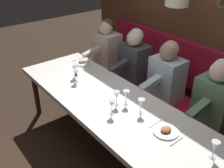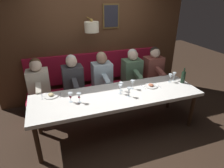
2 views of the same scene
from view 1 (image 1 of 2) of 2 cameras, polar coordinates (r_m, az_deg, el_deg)
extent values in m
plane|color=#332319|center=(3.30, 0.16, -14.83)|extent=(12.00, 12.00, 0.00)
cube|color=white|center=(2.85, 0.18, -4.58)|extent=(0.90, 2.88, 0.06)
cylinder|color=#301E12|center=(3.91, -16.31, -2.06)|extent=(0.07, 0.07, 0.68)
cylinder|color=#301E12|center=(4.17, -7.57, 1.01)|extent=(0.07, 0.07, 0.68)
cube|color=maroon|center=(3.65, 11.20, -5.93)|extent=(0.52, 3.08, 0.45)
cube|color=#51331E|center=(3.59, 19.60, 14.01)|extent=(0.10, 4.28, 2.90)
cube|color=maroon|center=(3.74, 17.11, 3.83)|extent=(0.10, 3.08, 0.64)
cube|color=#567A5B|center=(3.08, 21.52, -3.71)|extent=(0.30, 0.40, 0.56)
sphere|color=beige|center=(2.88, 22.68, 2.48)|extent=(0.22, 0.22, 0.22)
sphere|color=silver|center=(2.90, 23.10, 3.18)|extent=(0.20, 0.20, 0.20)
cube|color=#567A5B|center=(2.84, 18.55, -5.11)|extent=(0.33, 0.09, 0.14)
cube|color=silver|center=(3.40, 11.89, 1.11)|extent=(0.30, 0.40, 0.56)
sphere|color=#A37A60|center=(3.22, 12.34, 6.94)|extent=(0.22, 0.22, 0.22)
sphere|color=tan|center=(3.23, 12.75, 7.56)|extent=(0.20, 0.20, 0.20)
cube|color=silver|center=(3.18, 8.54, 0.22)|extent=(0.33, 0.09, 0.14)
cube|color=#3D3D42|center=(3.76, 4.95, 4.56)|extent=(0.30, 0.40, 0.56)
sphere|color=beige|center=(3.61, 4.97, 9.95)|extent=(0.22, 0.22, 0.22)
sphere|color=silver|center=(3.62, 5.35, 10.50)|extent=(0.20, 0.20, 0.20)
cube|color=#3D3D42|center=(3.57, 1.55, 3.94)|extent=(0.33, 0.09, 0.14)
cube|color=beige|center=(4.21, -1.07, 7.48)|extent=(0.30, 0.40, 0.56)
sphere|color=beige|center=(4.08, -1.35, 12.36)|extent=(0.22, 0.22, 0.22)
sphere|color=#4C331E|center=(4.08, -1.01, 12.85)|extent=(0.20, 0.20, 0.20)
cube|color=beige|center=(4.04, -4.36, 7.03)|extent=(0.33, 0.09, 0.14)
cylinder|color=white|center=(3.75, -6.51, 4.68)|extent=(0.24, 0.24, 0.01)
ellipsoid|color=#D1BC84|center=(3.74, -6.54, 5.04)|extent=(0.11, 0.09, 0.04)
cube|color=silver|center=(3.63, -5.54, 3.81)|extent=(0.17, 0.04, 0.01)
cube|color=silver|center=(3.87, -7.43, 5.41)|extent=(0.18, 0.03, 0.01)
cylinder|color=white|center=(2.49, 11.69, -10.15)|extent=(0.24, 0.24, 0.01)
ellipsoid|color=#B76647|center=(2.47, 11.75, -9.70)|extent=(0.11, 0.09, 0.04)
cube|color=silver|center=(2.41, 13.99, -12.05)|extent=(0.17, 0.02, 0.01)
cube|color=silver|center=(2.57, 9.54, -8.48)|extent=(0.18, 0.03, 0.01)
cylinder|color=silver|center=(2.70, 6.31, -6.24)|extent=(0.06, 0.06, 0.00)
cylinder|color=silver|center=(2.67, 6.35, -5.55)|extent=(0.01, 0.01, 0.07)
cone|color=silver|center=(2.63, 6.45, -4.12)|extent=(0.07, 0.07, 0.08)
cylinder|color=silver|center=(2.36, 21.15, -14.65)|extent=(0.06, 0.06, 0.00)
cylinder|color=silver|center=(2.33, 21.32, -13.94)|extent=(0.01, 0.01, 0.07)
cone|color=silver|center=(2.28, 21.69, -12.47)|extent=(0.07, 0.07, 0.08)
cylinder|color=silver|center=(3.40, -8.03, 1.72)|extent=(0.06, 0.06, 0.00)
cylinder|color=silver|center=(3.38, -8.08, 2.31)|extent=(0.01, 0.01, 0.07)
cone|color=silver|center=(3.34, -8.17, 3.53)|extent=(0.07, 0.07, 0.08)
cylinder|color=maroon|center=(3.36, -8.14, 3.10)|extent=(0.03, 0.03, 0.03)
cylinder|color=silver|center=(2.67, -0.04, -6.48)|extent=(0.06, 0.06, 0.00)
cylinder|color=silver|center=(2.64, -0.04, -5.78)|extent=(0.01, 0.01, 0.07)
cone|color=silver|center=(2.60, -0.04, -4.34)|extent=(0.07, 0.07, 0.08)
cylinder|color=silver|center=(3.28, -7.81, 0.62)|extent=(0.06, 0.06, 0.00)
cylinder|color=silver|center=(3.26, -7.85, 1.23)|extent=(0.01, 0.01, 0.07)
cone|color=silver|center=(3.22, -7.95, 2.48)|extent=(0.07, 0.07, 0.08)
cylinder|color=maroon|center=(3.23, -7.92, 2.05)|extent=(0.03, 0.03, 0.03)
cylinder|color=silver|center=(2.80, 0.98, -4.50)|extent=(0.06, 0.06, 0.00)
cylinder|color=silver|center=(2.78, 0.98, -3.83)|extent=(0.01, 0.01, 0.07)
cone|color=silver|center=(2.74, 1.00, -2.43)|extent=(0.07, 0.07, 0.08)
cylinder|color=silver|center=(2.82, 3.08, -4.30)|extent=(0.06, 0.06, 0.00)
cylinder|color=silver|center=(2.80, 3.10, -3.63)|extent=(0.01, 0.01, 0.07)
cone|color=silver|center=(2.76, 3.15, -2.23)|extent=(0.07, 0.07, 0.08)
camera|label=2|loc=(3.11, -64.03, 13.27)|focal=30.62mm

